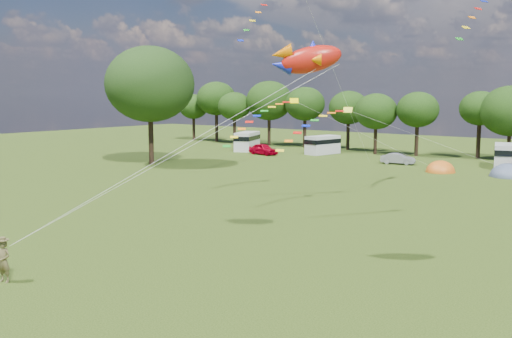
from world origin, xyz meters
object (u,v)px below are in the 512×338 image
Objects in this scene: car_a at (263,149)px; campervan_b at (323,144)px; campervan_c at (505,155)px; kite_flyer at (4,261)px; big_tree at (150,84)px; tent_orange at (440,172)px; car_b at (398,159)px; tent_greyblue at (508,176)px; fish_kite at (305,59)px; campervan_a at (247,141)px.

campervan_b is (5.82, 5.41, 0.57)m from car_a.
kite_flyer is at bearing 157.67° from campervan_c.
kite_flyer is at bearing -51.43° from big_tree.
tent_orange is 45.34m from kite_flyer.
car_b is 0.63× the size of campervan_c.
tent_greyblue is (12.47, -2.81, -0.60)m from car_b.
tent_orange is 0.97× the size of fish_kite.
campervan_b reaches higher than car_b.
big_tree is at bearing 114.73° from car_b.
tent_greyblue reaches higher than tent_orange.
campervan_c is at bearing 65.13° from kite_flyer.
car_a is 0.78× the size of campervan_c.
car_a is 18.23m from car_b.
tent_greyblue is 1.11× the size of fish_kite.
campervan_c is at bearing -81.82° from car_b.
campervan_c is at bearing 105.82° from tent_greyblue.
campervan_c is at bearing 58.00° from fish_kite.
campervan_c is 1.66× the size of fish_kite.
fish_kite is (0.89, -42.10, 8.23)m from campervan_c.
campervan_a is at bearing 92.30° from big_tree.
campervan_b is at bearing 157.08° from tent_orange.
tent_orange is at bearing -120.45° from campervan_a.
car_b is 0.67× the size of campervan_b.
big_tree is at bearing 111.85° from kite_flyer.
fish_kite is (29.64, -37.04, 8.89)m from car_a.
fish_kite is (5.32, -34.62, 9.60)m from tent_orange.
campervan_a is at bearing 69.04° from car_a.
big_tree reaches higher than fish_kite.
tent_greyblue reaches higher than car_b.
campervan_a is at bearing 97.67° from fish_kite.
big_tree is 29.29m from car_b.
car_b is at bearing -97.63° from campervan_b.
big_tree reaches higher than car_b.
tent_orange is at bearing -173.36° from tent_greyblue.
campervan_b is at bearing 164.08° from tent_greyblue.
campervan_a is 1.52× the size of tent_greyblue.
car_a reaches higher than car_b.
campervan_c is 3.08× the size of kite_flyer.
big_tree is 39.74m from campervan_c.
tent_orange is at bearing -85.95° from car_a.
campervan_b is 22.94m from campervan_c.
campervan_c is at bearing -106.49° from campervan_a.
campervan_b is 0.93× the size of campervan_c.
campervan_c is (32.99, 20.79, -7.63)m from big_tree.
tent_greyblue is at bearing 21.93° from big_tree.
tent_orange is at bearing -132.29° from car_b.
tent_greyblue is 2.06× the size of kite_flyer.
fish_kite is at bearing 167.03° from campervan_c.
car_b reaches higher than tent_orange.
car_a is 30.72m from tent_greyblue.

